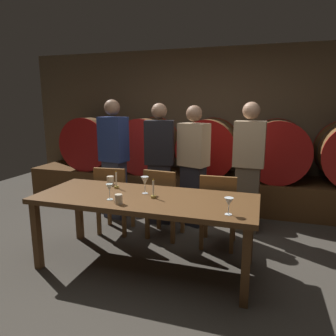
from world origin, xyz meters
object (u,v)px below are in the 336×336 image
Objects in this scene: wine_barrel_far_left at (95,143)px; guest_center_right at (193,165)px; wine_barrel_left at (148,145)px; chair_right at (218,208)px; dining_table at (145,203)px; chair_left at (113,197)px; guest_far_right at (248,167)px; wine_barrel_right at (277,150)px; wine_glass_left at (109,188)px; wine_glass_right at (229,202)px; chair_center at (163,200)px; candle_right at (153,193)px; cup_right at (119,199)px; wine_barrel_center at (209,147)px; guest_center_left at (160,163)px; wine_glass_center at (145,181)px; cup_left at (110,180)px; guest_far_left at (114,159)px; candle_left at (116,183)px.

guest_center_right reaches higher than wine_barrel_far_left.
wine_barrel_left is 2.17m from chair_right.
chair_left reaches higher than dining_table.
guest_center_right is at bearing 2.82° from guest_far_right.
wine_barrel_right is 1.01m from guest_far_right.
wine_glass_right is (1.13, -0.07, -0.01)m from wine_glass_left.
chair_center and chair_right have the same top height.
candle_right is at bearing 106.27° from chair_center.
candle_right is 0.42m from wine_glass_left.
chair_right is 1.24m from cup_right.
guest_center_left reaches higher than wine_barrel_center.
chair_left is 0.54× the size of guest_center_right.
chair_right is (2.48, -1.55, -0.47)m from wine_barrel_far_left.
wine_glass_center is at bearing -98.18° from wine_barrel_center.
guest_center_left is 1.18m from guest_far_right.
candle_right reaches higher than wine_glass_left.
guest_center_right is (-0.05, -0.94, -0.12)m from wine_barrel_center.
wine_barrel_center is 0.55× the size of guest_far_right.
wine_barrel_center reaches higher than chair_right.
guest_far_left is at bearing 114.48° from cup_left.
guest_far_right is 17.02× the size of cup_left.
dining_table is at bearing 162.69° from wine_glass_right.
wine_barrel_far_left is 3.63m from wine_glass_right.
guest_far_left is at bearing -97.59° from wine_barrel_left.
guest_far_left is 8.61× the size of candle_right.
chair_center is 9.64× the size of cup_right.
wine_glass_center is (0.37, -0.09, 0.07)m from candle_left.
chair_left is 8.96× the size of cup_left.
chair_right is 4.34× the size of candle_left.
guest_far_right reaches higher than guest_center_left.
guest_center_left is 11.35× the size of wine_glass_right.
guest_center_right is at bearing 80.07° from dining_table.
chair_left is 1.12m from cup_right.
guest_center_left is 1.81m from wine_glass_right.
guest_center_left reaches higher than chair_right.
wine_glass_right is at bearing 132.86° from guest_center_right.
wine_barrel_right is 2.45m from guest_far_left.
wine_glass_right is 1.49× the size of cup_left.
wine_barrel_right is 2.62m from candle_left.
wine_glass_center is (-1.33, -2.08, -0.08)m from wine_barrel_right.
wine_barrel_right is 2.63m from cup_left.
wine_barrel_far_left is 10.12× the size of cup_right.
chair_left is (-0.95, -1.53, -0.47)m from wine_barrel_center.
wine_barrel_left is at bearing -48.73° from chair_right.
wine_barrel_right is 9.41× the size of cup_left.
dining_table is at bearing 63.79° from cup_right.
guest_center_right is 9.16× the size of wine_glass_center.
guest_far_right is at bearing -18.71° from wine_barrel_far_left.
candle_right is (1.94, -2.20, -0.16)m from wine_barrel_far_left.
dining_table is 1.33× the size of guest_center_left.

